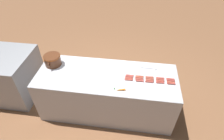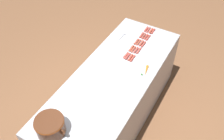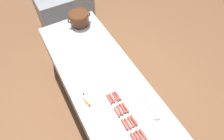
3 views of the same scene
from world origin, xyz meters
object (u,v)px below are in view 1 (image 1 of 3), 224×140
hot_dog_5 (171,82)px  hot_dog_6 (160,81)px  back_cabinet (12,76)px  hot_dog_17 (150,77)px  hot_dog_4 (129,80)px  hot_dog_11 (160,80)px  hot_dog_15 (170,79)px  hot_dog_19 (130,75)px  hot_dog_1 (160,82)px  hot_dog_14 (129,77)px  hot_dog_16 (160,78)px  hot_dog_2 (149,82)px  bean_pot (52,59)px  hot_dog_10 (171,81)px  hot_dog_7 (150,80)px  hot_dog_0 (171,84)px  hot_dog_12 (150,79)px  hot_dog_9 (129,78)px  hot_dog_13 (139,78)px  hot_dog_3 (140,81)px  hot_dog_8 (139,79)px  hot_dog_18 (140,76)px  serving_spoon (152,68)px  carrot (119,90)px

hot_dog_5 → hot_dog_6: 0.16m
back_cabinet → hot_dog_17: size_ratio=7.04×
hot_dog_4 → hot_dog_11: same height
hot_dog_15 → hot_dog_19: (-0.00, 0.65, 0.00)m
hot_dog_1 → hot_dog_14: (0.07, 0.49, 0.00)m
hot_dog_4 → hot_dog_16: bearing=-78.1°
back_cabinet → hot_dog_14: 2.33m
back_cabinet → hot_dog_19: back_cabinet is taller
hot_dog_2 → hot_dog_11: (0.07, -0.17, 0.00)m
bean_pot → hot_dog_16: bearing=-93.6°
hot_dog_2 → hot_dog_10: (0.07, -0.34, 0.00)m
hot_dog_5 → hot_dog_7: (0.00, 0.33, 0.00)m
hot_dog_5 → hot_dog_19: 0.65m
back_cabinet → hot_dog_0: back_cabinet is taller
hot_dog_12 → hot_dog_16: bearing=-77.5°
hot_dog_10 → bean_pot: size_ratio=0.37×
back_cabinet → hot_dog_9: bearing=-95.0°
hot_dog_13 → hot_dog_19: same height
hot_dog_14 → hot_dog_11: bearing=-90.4°
hot_dog_3 → hot_dog_16: 0.34m
hot_dog_8 → hot_dog_18: bearing=-1.5°
hot_dog_3 → hot_dog_8: same height
hot_dog_14 → serving_spoon: bearing=-55.1°
bean_pot → hot_dog_6: bearing=-95.8°
hot_dog_12 → hot_dog_19: size_ratio=1.00×
bean_pot → hot_dog_13: bearing=-95.8°
hot_dog_12 → hot_dog_13: same height
hot_dog_4 → hot_dog_19: size_ratio=1.00×
hot_dog_3 → hot_dog_4: size_ratio=1.00×
hot_dog_6 → hot_dog_16: size_ratio=1.00×
hot_dog_1 → hot_dog_17: 0.19m
back_cabinet → hot_dog_5: size_ratio=7.03×
hot_dog_6 → hot_dog_15: (0.07, -0.16, 0.00)m
hot_dog_11 → hot_dog_5: bearing=-102.2°
hot_dog_0 → hot_dog_12: (0.07, 0.33, 0.00)m
hot_dog_16 → hot_dog_7: bearing=113.8°
hot_dog_9 → hot_dog_14: bearing=-2.6°
hot_dog_7 → serving_spoon: bearing=-9.4°
hot_dog_13 → hot_dog_6: bearing=-95.6°
hot_dog_1 → hot_dog_12: size_ratio=1.00×
hot_dog_11 → hot_dog_15: 0.17m
back_cabinet → hot_dog_4: size_ratio=7.04×
hot_dog_4 → hot_dog_9: bearing=-5.2°
hot_dog_18 → hot_dog_12: bearing=-102.0°
hot_dog_10 → bean_pot: bearing=85.6°
hot_dog_18 → hot_dog_10: bearing=-94.0°
hot_dog_1 → hot_dog_4: size_ratio=1.00×
hot_dog_6 → hot_dog_15: size_ratio=1.00×
hot_dog_2 → hot_dog_8: size_ratio=1.00×
hot_dog_15 → carrot: 0.85m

